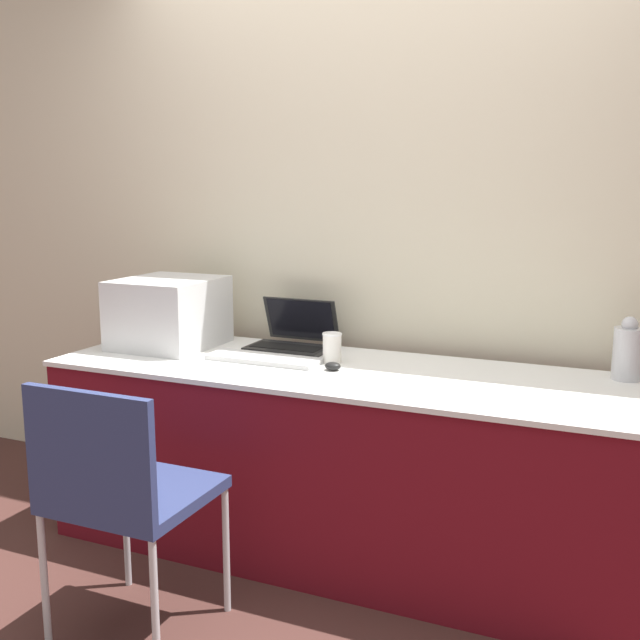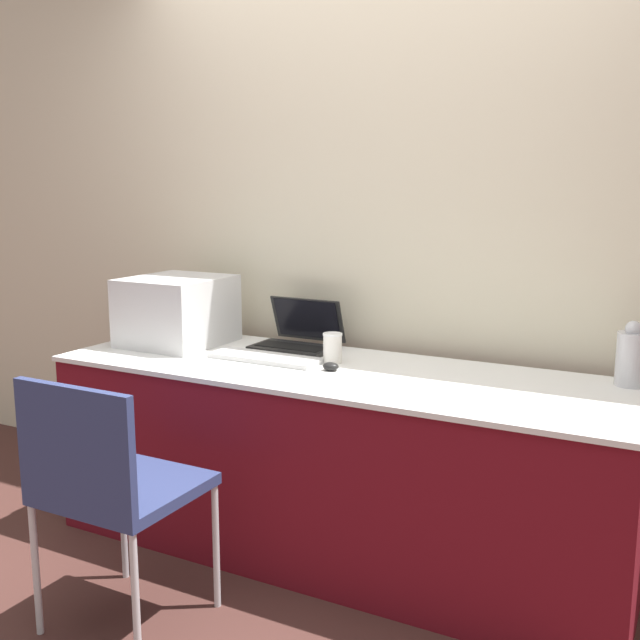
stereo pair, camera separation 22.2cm
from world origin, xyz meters
The scene contains 10 objects.
ground_plane centered at (0.00, 0.00, 0.00)m, with size 14.00×14.00×0.00m, color #472823.
wall_back centered at (0.00, 0.85, 1.30)m, with size 8.00×0.05×2.60m.
table centered at (0.00, 0.37, 0.38)m, with size 2.31×0.75×0.76m.
printer centered at (-0.85, 0.44, 0.93)m, with size 0.40×0.44×0.30m.
laptop_left centered at (-0.32, 0.62, 0.81)m, with size 0.35×0.28×0.21m.
external_keyboard centered at (-0.33, 0.35, 0.77)m, with size 0.48×0.15×0.02m.
coffee_cup centered at (-0.06, 0.45, 0.83)m, with size 0.08×0.08×0.12m.
mouse centered at (-0.01, 0.33, 0.78)m, with size 0.06×0.05×0.03m.
metal_pitcher centered at (1.04, 0.64, 0.87)m, with size 0.11×0.11×0.24m.
chair centered at (-0.40, -0.49, 0.54)m, with size 0.46×0.45×0.88m.
Camera 1 is at (1.08, -2.28, 1.48)m, focal length 42.00 mm.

